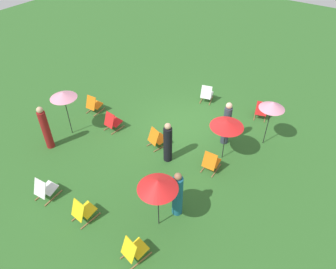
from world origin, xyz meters
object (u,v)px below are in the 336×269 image
(deckchair_3, at_px, (157,138))
(deckchair_2, at_px, (134,250))
(umbrella_3, at_px, (272,105))
(deckchair_4, at_px, (45,189))
(deckchair_6, at_px, (112,122))
(person_2, at_px, (226,124))
(umbrella_0, at_px, (227,124))
(person_0, at_px, (168,143))
(person_3, at_px, (177,195))
(person_1, at_px, (46,128))
(umbrella_1, at_px, (63,95))
(deckchair_5, at_px, (261,110))
(deckchair_0, at_px, (207,94))
(deckchair_8, at_px, (83,211))
(deckchair_1, at_px, (94,105))
(deckchair_7, at_px, (211,162))
(umbrella_2, at_px, (158,185))

(deckchair_3, bearing_deg, deckchair_2, 135.27)
(umbrella_3, bearing_deg, deckchair_4, 53.93)
(deckchair_2, relative_size, deckchair_6, 1.02)
(deckchair_4, distance_m, person_2, 6.80)
(umbrella_0, height_order, person_0, umbrella_0)
(person_2, bearing_deg, umbrella_3, -126.95)
(person_0, xyz_separation_m, person_3, (-1.59, 1.79, 0.02))
(deckchair_3, distance_m, person_1, 4.17)
(deckchair_6, relative_size, umbrella_1, 0.43)
(deckchair_5, relative_size, umbrella_3, 0.45)
(person_3, bearing_deg, deckchair_0, 9.92)
(deckchair_8, distance_m, umbrella_0, 5.48)
(person_1, bearing_deg, deckchair_6, 113.16)
(deckchair_1, relative_size, deckchair_2, 0.98)
(deckchair_8, xyz_separation_m, person_0, (-0.61, -3.62, 0.42))
(person_2, bearing_deg, person_1, 57.47)
(deckchair_1, xyz_separation_m, deckchair_7, (-5.99, 0.24, 0.00))
(deckchair_2, distance_m, deckchair_7, 4.16)
(umbrella_0, distance_m, person_1, 6.67)
(umbrella_0, xyz_separation_m, person_3, (0.04, 3.03, -0.77))
(deckchair_3, relative_size, deckchair_6, 1.04)
(person_3, bearing_deg, umbrella_2, 151.15)
(deckchair_0, relative_size, person_0, 0.51)
(deckchair_8, relative_size, umbrella_3, 0.43)
(deckchair_5, distance_m, deckchair_8, 8.43)
(deckchair_4, relative_size, person_0, 0.50)
(deckchair_5, xyz_separation_m, person_1, (5.99, 6.46, 0.52))
(deckchair_8, bearing_deg, person_2, -103.19)
(deckchair_1, relative_size, umbrella_2, 0.43)
(deckchair_5, xyz_separation_m, umbrella_1, (5.94, 5.40, 1.45))
(deckchair_5, bearing_deg, person_3, 72.18)
(deckchair_6, xyz_separation_m, umbrella_0, (-4.52, -1.04, 1.21))
(umbrella_3, bearing_deg, deckchair_6, 26.32)
(deckchair_1, xyz_separation_m, person_0, (-4.44, 0.66, 0.42))
(deckchair_7, bearing_deg, deckchair_6, 0.41)
(deckchair_0, height_order, person_3, person_3)
(deckchair_8, bearing_deg, deckchair_4, 8.58)
(deckchair_8, distance_m, umbrella_2, 2.69)
(person_2, xyz_separation_m, person_3, (-0.31, 3.87, -0.08))
(umbrella_2, bearing_deg, deckchair_5, -93.69)
(deckchair_3, relative_size, deckchair_4, 1.04)
(umbrella_0, bearing_deg, umbrella_2, 86.14)
(deckchair_7, distance_m, umbrella_2, 3.22)
(deckchair_0, height_order, umbrella_0, umbrella_0)
(deckchair_7, xyz_separation_m, person_2, (0.29, -1.65, 0.52))
(umbrella_0, bearing_deg, deckchair_2, 88.13)
(deckchair_0, xyz_separation_m, umbrella_1, (3.37, 5.21, 1.45))
(deckchair_5, relative_size, umbrella_1, 0.44)
(deckchair_4, height_order, deckchair_7, same)
(deckchair_1, relative_size, deckchair_4, 1.00)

